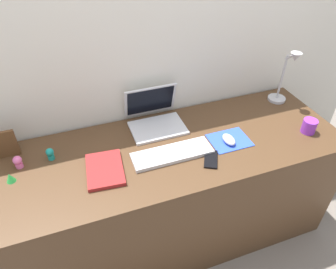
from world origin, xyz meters
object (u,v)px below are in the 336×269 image
Objects in this scene: desk_lamp at (285,79)px; notebook_pad at (105,169)px; picture_frame at (4,145)px; keyboard at (172,154)px; toy_figurine_pink at (18,162)px; mouse at (229,140)px; cell_phone at (211,159)px; toy_figurine_green at (10,178)px; laptop at (154,116)px; toy_figurine_teal at (50,154)px; coffee_mug at (309,126)px.

desk_lamp reaches higher than notebook_pad.
keyboard is at bearing -19.50° from picture_frame.
toy_figurine_pink is at bearing -177.55° from desk_lamp.
mouse is 1.46× the size of toy_figurine_pink.
cell_phone is 0.74m from desk_lamp.
toy_figurine_green reaches higher than mouse.
toy_figurine_green is (-1.07, 0.09, 0.00)m from mouse.
toy_figurine_pink is (-0.89, 0.27, 0.03)m from cell_phone.
laptop is 0.82m from desk_lamp.
keyboard is (0.00, -0.29, -0.04)m from laptop.
toy_figurine_pink is at bearing 166.69° from keyboard.
toy_figurine_green is (-0.93, 0.18, 0.02)m from cell_phone.
laptop is 4.64× the size of toy_figurine_teal.
picture_frame is 3.23× the size of toy_figurine_green.
notebook_pad is at bearing -10.96° from toy_figurine_green.
notebook_pad is 0.43m from toy_figurine_green.
keyboard is 3.20× the size of cell_phone.
toy_figurine_teal is (-0.57, 0.18, 0.02)m from keyboard.
mouse reaches higher than keyboard.
keyboard is 0.78m from coffee_mug.
picture_frame is (-0.44, 0.27, 0.06)m from notebook_pad.
toy_figurine_pink is (0.05, -0.10, -0.04)m from picture_frame.
mouse is 0.28× the size of desk_lamp.
mouse is at bearing -5.00° from toy_figurine_green.
desk_lamp is 1.39m from toy_figurine_teal.
desk_lamp reaches higher than toy_figurine_pink.
notebook_pad is at bearing 175.97° from coffee_mug.
cell_phone is at bearing -66.09° from laptop.
coffee_mug is at bearing -25.13° from laptop.
laptop is 0.43m from cell_phone.
coffee_mug is 1.18× the size of toy_figurine_pink.
laptop is 0.29m from keyboard.
cell_phone is at bearing -16.80° from toy_figurine_pink.
laptop reaches higher than picture_frame.
keyboard is at bearing -6.40° from toy_figurine_green.
toy_figurine_pink is (-1.53, -0.07, -0.13)m from desk_lamp.
coffee_mug is at bearing -8.14° from mouse.
toy_figurine_teal reaches higher than cell_phone.
toy_figurine_teal reaches higher than mouse.
picture_frame is 0.20m from toy_figurine_green.
toy_figurine_pink is at bearing -62.91° from picture_frame.
coffee_mug is (0.78, -0.36, -0.01)m from laptop.
picture_frame is at bearing 160.50° from keyboard.
cell_phone is 0.52m from notebook_pad.
laptop is 3.87× the size of coffee_mug.
toy_figurine_teal is 0.15m from toy_figurine_pink.
picture_frame is at bearing 165.43° from mouse.
coffee_mug is at bearing -10.64° from toy_figurine_teal.
cell_phone is (-0.15, -0.09, -0.02)m from mouse.
keyboard is 6.34× the size of toy_figurine_teal.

